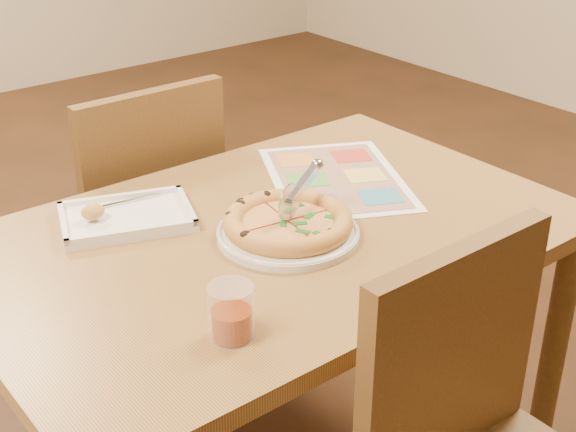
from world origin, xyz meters
TOP-DOWN VIEW (x-y plane):
  - dining_table at (0.00, 0.00)m, footprint 1.30×0.85m
  - chair_far at (-0.00, 0.60)m, footprint 0.42×0.42m
  - plate at (0.01, -0.05)m, footprint 0.37×0.37m
  - pizza at (0.01, -0.04)m, footprint 0.28×0.28m
  - pizza_cutter at (0.05, -0.02)m, footprint 0.15×0.06m
  - appetizer_tray at (-0.24, 0.23)m, footprint 0.33×0.28m
  - glass_tumbler at (-0.29, -0.27)m, footprint 0.08×0.08m
  - menu at (0.28, 0.11)m, footprint 0.48×0.53m

SIDE VIEW (x-z plane):
  - chair_far at x=0.00m, z-range 0.33..0.80m
  - dining_table at x=0.00m, z-range 0.27..0.99m
  - menu at x=0.28m, z-range 0.72..0.72m
  - plate at x=0.01m, z-range 0.72..0.74m
  - appetizer_tray at x=-0.24m, z-range 0.70..0.76m
  - pizza at x=0.01m, z-range 0.73..0.77m
  - glass_tumbler at x=-0.29m, z-range 0.71..0.81m
  - pizza_cutter at x=0.05m, z-range 0.76..0.86m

